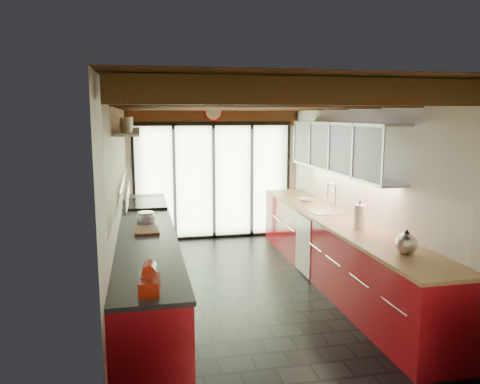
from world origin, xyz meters
The scene contains 18 objects.
ground centered at (0.00, 0.00, 0.00)m, with size 5.50×5.50×0.00m, color black.
room_shell centered at (0.00, 0.00, 1.65)m, with size 5.50×5.50×5.50m.
ceiling_beams centered at (0.00, 0.38, 2.46)m, with size 3.14×5.06×4.90m.
glass_door centered at (0.00, 2.69, 1.66)m, with size 2.95×0.10×2.90m.
left_counter centered at (-1.28, 0.00, 0.46)m, with size 0.68×5.00×0.92m.
range_stove centered at (-1.28, 1.45, 0.47)m, with size 0.66×0.90×0.97m.
right_counter centered at (1.27, 0.00, 0.46)m, with size 0.68×5.00×0.92m.
sink_assembly centered at (1.29, 0.40, 0.96)m, with size 0.45×0.52×0.43m.
upper_cabinets_right centered at (1.43, 0.30, 1.85)m, with size 0.34×3.00×3.00m.
left_wall_fixtures centered at (-1.47, 0.18, 1.85)m, with size 0.28×2.60×0.96m.
stand_mixer centered at (-1.27, -2.24, 1.02)m, with size 0.18×0.29×0.25m.
pot_large centered at (-1.27, 0.27, 0.99)m, with size 0.21×0.21×0.13m, color silver.
pot_small centered at (-1.27, 0.25, 0.96)m, with size 0.23×0.23×0.09m, color silver.
cutting_board centered at (-1.27, -0.29, 0.94)m, with size 0.28×0.40×0.03m, color brown.
kettle centered at (1.27, -1.71, 1.04)m, with size 0.24×0.28×0.26m.
paper_towel centered at (1.27, -0.68, 1.07)m, with size 0.14×0.14×0.36m.
soap_bottle centered at (1.27, -0.66, 1.02)m, with size 0.09×0.09×0.19m, color silver.
bowl centered at (1.27, 1.22, 0.94)m, with size 0.20×0.20×0.05m, color silver.
Camera 1 is at (-1.30, -5.80, 2.29)m, focal length 35.00 mm.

